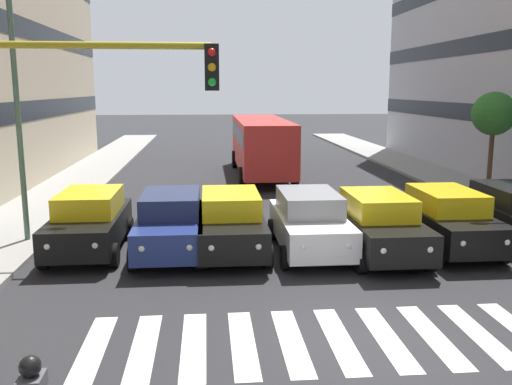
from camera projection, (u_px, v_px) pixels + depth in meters
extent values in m
plane|color=#262628|center=(363.00, 338.00, 10.37)|extent=(180.00, 180.00, 0.00)
cube|color=silver|center=(478.00, 333.00, 10.57)|extent=(0.45, 2.80, 0.01)
cube|color=silver|center=(432.00, 335.00, 10.49)|extent=(0.45, 2.80, 0.01)
cube|color=silver|center=(386.00, 337.00, 10.41)|extent=(0.45, 2.80, 0.01)
cube|color=silver|center=(339.00, 339.00, 10.33)|extent=(0.45, 2.80, 0.01)
cube|color=silver|center=(291.00, 341.00, 10.25)|extent=(0.45, 2.80, 0.01)
cube|color=silver|center=(243.00, 343.00, 10.17)|extent=(0.45, 2.80, 0.01)
cube|color=silver|center=(194.00, 345.00, 10.10)|extent=(0.45, 2.80, 0.01)
cube|color=silver|center=(144.00, 347.00, 10.02)|extent=(0.45, 2.80, 0.01)
cube|color=silver|center=(93.00, 349.00, 9.94)|extent=(0.45, 2.80, 0.01)
cylinder|color=black|center=(511.00, 246.00, 15.25)|extent=(0.22, 0.64, 0.64)
cylinder|color=black|center=(463.00, 222.00, 18.10)|extent=(0.22, 0.64, 0.64)
cube|color=black|center=(448.00, 225.00, 16.01)|extent=(1.80, 4.40, 0.80)
cube|color=yellow|center=(446.00, 200.00, 16.07)|extent=(1.58, 2.46, 0.60)
cylinder|color=black|center=(503.00, 252.00, 14.74)|extent=(0.22, 0.64, 0.64)
cylinder|color=black|center=(437.00, 254.00, 14.58)|extent=(0.22, 0.64, 0.64)
cylinder|color=black|center=(455.00, 225.00, 17.58)|extent=(0.22, 0.64, 0.64)
cylinder|color=black|center=(400.00, 227.00, 17.42)|extent=(0.22, 0.64, 0.64)
sphere|color=white|center=(506.00, 242.00, 13.94)|extent=(0.18, 0.18, 0.18)
sphere|color=white|center=(462.00, 243.00, 13.84)|extent=(0.18, 0.18, 0.18)
cube|color=black|center=(379.00, 230.00, 15.38)|extent=(1.80, 4.40, 0.80)
cube|color=yellow|center=(378.00, 204.00, 15.45)|extent=(1.58, 2.46, 0.60)
cylinder|color=black|center=(430.00, 259.00, 14.11)|extent=(0.22, 0.64, 0.64)
cylinder|color=black|center=(361.00, 261.00, 13.96)|extent=(0.22, 0.64, 0.64)
cylinder|color=black|center=(392.00, 231.00, 16.95)|extent=(0.22, 0.64, 0.64)
cylinder|color=black|center=(335.00, 232.00, 16.80)|extent=(0.22, 0.64, 0.64)
sphere|color=white|center=(430.00, 249.00, 13.31)|extent=(0.18, 0.18, 0.18)
sphere|color=white|center=(383.00, 250.00, 13.21)|extent=(0.18, 0.18, 0.18)
cube|color=silver|center=(310.00, 228.00, 15.68)|extent=(1.80, 4.40, 0.80)
cube|color=gray|center=(309.00, 202.00, 15.74)|extent=(1.58, 2.46, 0.60)
cylinder|color=black|center=(354.00, 256.00, 14.41)|extent=(0.22, 0.64, 0.64)
cylinder|color=black|center=(285.00, 258.00, 14.25)|extent=(0.22, 0.64, 0.64)
cylinder|color=black|center=(329.00, 228.00, 17.25)|extent=(0.22, 0.64, 0.64)
cylinder|color=black|center=(272.00, 229.00, 17.09)|extent=(0.22, 0.64, 0.64)
sphere|color=white|center=(349.00, 246.00, 13.61)|extent=(0.18, 0.18, 0.18)
sphere|color=white|center=(303.00, 247.00, 13.51)|extent=(0.18, 0.18, 0.18)
cube|color=black|center=(231.00, 228.00, 15.62)|extent=(1.80, 4.40, 0.80)
cube|color=yellow|center=(230.00, 203.00, 15.68)|extent=(1.58, 2.46, 0.60)
cylinder|color=black|center=(268.00, 256.00, 14.35)|extent=(0.22, 0.64, 0.64)
cylinder|color=black|center=(199.00, 258.00, 14.19)|extent=(0.22, 0.64, 0.64)
cylinder|color=black|center=(258.00, 229.00, 17.19)|extent=(0.22, 0.64, 0.64)
cylinder|color=black|center=(200.00, 230.00, 17.03)|extent=(0.22, 0.64, 0.64)
sphere|color=white|center=(258.00, 246.00, 13.55)|extent=(0.18, 0.18, 0.18)
sphere|color=white|center=(211.00, 248.00, 13.45)|extent=(0.18, 0.18, 0.18)
cube|color=navy|center=(171.00, 229.00, 15.55)|extent=(1.80, 4.40, 0.80)
cube|color=#1D2547|center=(171.00, 203.00, 15.62)|extent=(1.58, 2.46, 0.60)
cylinder|color=black|center=(203.00, 257.00, 14.28)|extent=(0.22, 0.64, 0.64)
cylinder|color=black|center=(133.00, 259.00, 14.12)|extent=(0.22, 0.64, 0.64)
cylinder|color=black|center=(204.00, 229.00, 17.12)|extent=(0.22, 0.64, 0.64)
cylinder|color=black|center=(145.00, 230.00, 16.97)|extent=(0.22, 0.64, 0.64)
sphere|color=white|center=(190.00, 247.00, 13.48)|extent=(0.18, 0.18, 0.18)
sphere|color=white|center=(142.00, 248.00, 13.38)|extent=(0.18, 0.18, 0.18)
cube|color=black|center=(90.00, 227.00, 15.72)|extent=(1.80, 4.40, 0.80)
cube|color=yellow|center=(90.00, 202.00, 15.79)|extent=(1.58, 2.46, 0.60)
cylinder|color=black|center=(114.00, 255.00, 14.45)|extent=(0.22, 0.64, 0.64)
cylinder|color=black|center=(43.00, 257.00, 14.29)|extent=(0.22, 0.64, 0.64)
cylinder|color=black|center=(129.00, 228.00, 17.29)|extent=(0.22, 0.64, 0.64)
cylinder|color=black|center=(70.00, 229.00, 17.14)|extent=(0.22, 0.64, 0.64)
sphere|color=white|center=(95.00, 245.00, 13.65)|extent=(0.18, 0.18, 0.18)
sphere|color=white|center=(47.00, 246.00, 13.55)|extent=(0.18, 0.18, 0.18)
cube|color=red|center=(261.00, 143.00, 29.39)|extent=(2.50, 10.50, 2.50)
cube|color=black|center=(261.00, 133.00, 29.29)|extent=(2.52, 9.87, 0.80)
cylinder|color=black|center=(295.00, 177.00, 26.13)|extent=(0.28, 1.00, 1.00)
cylinder|color=black|center=(242.00, 177.00, 25.91)|extent=(0.28, 1.00, 1.00)
cylinder|color=black|center=(277.00, 159.00, 32.81)|extent=(0.28, 1.00, 1.00)
cylinder|color=black|center=(235.00, 159.00, 32.59)|extent=(0.28, 1.00, 1.00)
sphere|color=black|center=(30.00, 366.00, 6.41)|extent=(0.26, 0.26, 0.26)
cylinder|color=#AD991E|center=(72.00, 45.00, 8.99)|extent=(4.51, 0.12, 0.12)
cube|color=black|center=(212.00, 68.00, 9.25)|extent=(0.24, 0.28, 0.76)
sphere|color=red|center=(212.00, 52.00, 9.06)|extent=(0.14, 0.14, 0.14)
sphere|color=orange|center=(212.00, 67.00, 9.10)|extent=(0.14, 0.14, 0.14)
sphere|color=green|center=(212.00, 82.00, 9.15)|extent=(0.14, 0.14, 0.14)
cylinder|color=#4C6B56|center=(18.00, 112.00, 15.92)|extent=(0.16, 0.16, 7.59)
cylinder|color=#513823|center=(490.00, 160.00, 23.63)|extent=(0.20, 0.20, 2.86)
sphere|color=#2D6B28|center=(494.00, 114.00, 23.26)|extent=(1.83, 1.83, 1.83)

